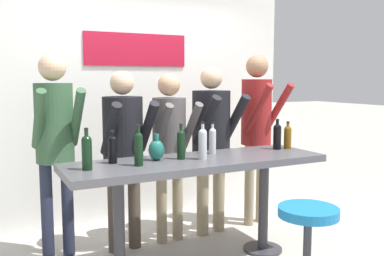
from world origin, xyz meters
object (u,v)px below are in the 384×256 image
wine_bottle_2 (212,139)px  wine_bottle_7 (87,151)px  wine_bottle_0 (277,135)px  decorative_vase (156,150)px  wine_bottle_5 (288,136)px  person_center_right (257,119)px  wine_bottle_4 (203,142)px  tasting_table (197,175)px  wine_bottle_1 (113,148)px  person_center_left (170,138)px  bar_stool (308,236)px  wine_bottle_6 (139,147)px  person_far_left (55,131)px  wine_bottle_3 (181,143)px  person_center (212,132)px  person_left (124,141)px

wine_bottle_2 → wine_bottle_7: wine_bottle_7 is taller
wine_bottle_0 → decorative_vase: 1.23m
wine_bottle_0 → wine_bottle_7: size_ratio=0.93×
wine_bottle_5 → person_center_right: bearing=85.4°
person_center_right → wine_bottle_4: bearing=-156.1°
tasting_table → wine_bottle_1: 0.75m
person_center_right → wine_bottle_7: (-1.99, -0.67, -0.10)m
person_center_left → wine_bottle_2: 0.49m
bar_stool → wine_bottle_1: size_ratio=2.54×
wine_bottle_4 → wine_bottle_6: bearing=-179.0°
wine_bottle_4 → wine_bottle_7: size_ratio=1.00×
wine_bottle_2 → person_center_left: bearing=117.7°
person_far_left → wine_bottle_3: bearing=-37.5°
tasting_table → person_center_right: size_ratio=1.20×
person_center → wine_bottle_2: size_ratio=6.07×
person_center → wine_bottle_4: person_center is taller
wine_bottle_3 → person_center: bearing=42.8°
bar_stool → decorative_vase: 1.35m
tasting_table → wine_bottle_7: bearing=-178.7°
person_center_right → wine_bottle_1: 1.83m
wine_bottle_1 → wine_bottle_7: (-0.24, -0.16, 0.02)m
person_center → wine_bottle_2: person_center is taller
wine_bottle_6 → wine_bottle_2: bearing=15.7°
person_center_right → wine_bottle_6: 1.75m
wine_bottle_1 → wine_bottle_7: wine_bottle_7 is taller
wine_bottle_6 → wine_bottle_7: (-0.39, 0.03, -0.00)m
bar_stool → wine_bottle_5: bearing=59.3°
wine_bottle_4 → wine_bottle_5: wine_bottle_4 is taller
tasting_table → person_left: (-0.45, 0.59, 0.24)m
person_left → wine_bottle_5: size_ratio=6.37×
person_left → person_center_left: size_ratio=1.01×
bar_stool → person_center_left: person_center_left is taller
person_center → wine_bottle_1: person_center is taller
person_far_left → wine_bottle_6: person_far_left is taller
bar_stool → wine_bottle_4: (-0.46, 0.78, 0.62)m
person_far_left → person_center_right: (2.10, -0.04, 0.03)m
wine_bottle_2 → bar_stool: bearing=-76.1°
wine_bottle_4 → wine_bottle_2: bearing=44.5°
person_center → person_center_right: bearing=-6.0°
tasting_table → person_left: size_ratio=1.33×
bar_stool → wine_bottle_3: bearing=125.2°
bar_stool → person_center_right: person_center_right is taller
person_center → wine_bottle_0: size_ratio=5.90×
bar_stool → wine_bottle_3: (-0.61, 0.87, 0.62)m
tasting_table → decorative_vase: bearing=163.0°
person_far_left → wine_bottle_5: bearing=-18.9°
wine_bottle_5 → wine_bottle_6: wine_bottle_6 is taller
person_far_left → decorative_vase: 0.93m
person_center_left → wine_bottle_5: size_ratio=6.28×
person_far_left → wine_bottle_2: bearing=-24.6°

